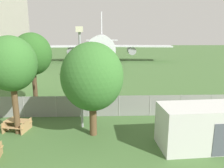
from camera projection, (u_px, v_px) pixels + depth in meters
The scene contains 8 objects.
perimeter_fence at pixel (87, 106), 17.61m from camera, with size 56.07×0.07×1.73m.
airplane at pixel (102, 44), 50.82m from camera, with size 33.80×41.79×12.65m.
portable_cabin at pixel (198, 127), 12.73m from camera, with size 4.64×2.65×2.56m.
picnic_bench_near_cabin at pixel (17, 124), 15.11m from camera, with size 1.81×1.67×0.76m.
tree_near_hangar at pixel (32, 54), 19.44m from camera, with size 3.43×3.43×6.70m.
tree_behind_benches at pixel (11, 64), 13.76m from camera, with size 3.20×3.20×6.50m.
tree_far_right at pixel (92, 77), 13.73m from camera, with size 3.95×3.95×6.12m.
light_mast at pixel (81, 67), 14.82m from camera, with size 0.44×0.44×7.04m.
Camera 1 is at (1.38, -6.74, 6.59)m, focal length 35.00 mm.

